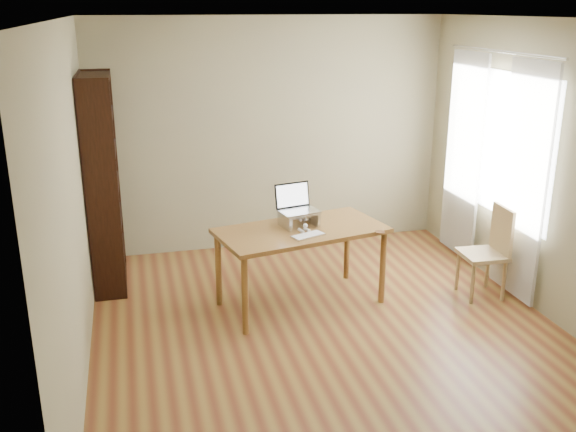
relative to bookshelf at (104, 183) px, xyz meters
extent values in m
cube|color=brown|center=(1.83, -1.55, -1.06)|extent=(4.00, 4.50, 0.02)
cube|color=silver|center=(1.83, -1.55, 1.56)|extent=(4.00, 4.50, 0.02)
cube|color=#938D63|center=(1.83, 0.71, 0.25)|extent=(4.00, 0.02, 2.60)
cube|color=#938D63|center=(1.83, -3.81, 0.25)|extent=(4.00, 0.02, 2.60)
cube|color=#938D63|center=(-0.18, -1.55, 0.25)|extent=(0.02, 4.50, 2.60)
cube|color=#938D63|center=(3.84, -1.55, 0.25)|extent=(0.02, 4.50, 2.60)
cube|color=white|center=(3.81, -0.75, 0.35)|extent=(0.01, 1.80, 1.40)
cube|color=black|center=(-0.01, -0.43, 0.00)|extent=(0.30, 0.04, 2.10)
cube|color=black|center=(-0.01, 0.43, 0.00)|extent=(0.30, 0.04, 2.10)
cube|color=black|center=(-0.15, 0.00, 0.00)|extent=(0.02, 0.90, 2.10)
cube|color=black|center=(-0.01, 0.00, -1.02)|extent=(0.30, 0.84, 0.02)
cube|color=black|center=(0.02, 0.00, -0.85)|extent=(0.20, 0.78, 0.28)
cube|color=black|center=(-0.01, 0.00, -0.68)|extent=(0.30, 0.84, 0.03)
cube|color=black|center=(0.02, 0.00, -0.51)|extent=(0.20, 0.78, 0.28)
cube|color=black|center=(-0.01, 0.00, -0.34)|extent=(0.30, 0.84, 0.02)
cube|color=black|center=(0.02, 0.00, -0.17)|extent=(0.20, 0.78, 0.28)
cube|color=black|center=(-0.01, 0.00, 0.00)|extent=(0.30, 0.84, 0.02)
cube|color=black|center=(0.02, 0.00, 0.17)|extent=(0.20, 0.78, 0.28)
cube|color=black|center=(-0.01, 0.00, 0.34)|extent=(0.30, 0.84, 0.02)
cube|color=black|center=(0.02, 0.00, 0.51)|extent=(0.20, 0.78, 0.28)
cube|color=black|center=(-0.01, 0.00, 0.68)|extent=(0.30, 0.84, 0.02)
cube|color=black|center=(0.02, 0.00, 0.85)|extent=(0.20, 0.78, 0.28)
cube|color=black|center=(-0.01, 0.00, 1.02)|extent=(0.30, 0.84, 0.03)
cube|color=silver|center=(3.75, -1.30, 0.10)|extent=(0.03, 0.70, 2.20)
cube|color=silver|center=(3.75, -0.20, 0.10)|extent=(0.03, 0.70, 2.20)
cylinder|color=silver|center=(3.75, -0.75, 1.23)|extent=(0.03, 1.90, 0.03)
cube|color=brown|center=(1.74, -0.95, -0.32)|extent=(1.65, 1.07, 0.04)
cylinder|color=brown|center=(1.04, -0.63, -0.70)|extent=(0.06, 0.06, 0.71)
cylinder|color=brown|center=(2.44, -0.63, -0.70)|extent=(0.06, 0.06, 0.71)
cylinder|color=brown|center=(1.04, -1.27, -0.70)|extent=(0.06, 0.06, 0.71)
cylinder|color=brown|center=(2.44, -1.27, -0.70)|extent=(0.06, 0.06, 0.71)
cube|color=silver|center=(1.60, -0.87, -0.24)|extent=(0.03, 0.25, 0.12)
cube|color=silver|center=(1.89, -0.87, -0.24)|extent=(0.03, 0.25, 0.12)
cube|color=silver|center=(1.74, -0.87, -0.17)|extent=(0.32, 0.25, 0.01)
cube|color=silver|center=(1.74, -0.87, -0.16)|extent=(0.39, 0.31, 0.02)
cube|color=black|center=(1.74, -0.73, -0.04)|extent=(0.35, 0.12, 0.23)
cube|color=white|center=(1.74, -0.73, -0.04)|extent=(0.32, 0.11, 0.20)
cube|color=silver|center=(1.75, -1.17, -0.29)|extent=(0.33, 0.23, 0.02)
cube|color=white|center=(1.75, -1.17, -0.28)|extent=(0.30, 0.20, 0.00)
cylinder|color=brown|center=(2.40, -1.22, -0.30)|extent=(0.09, 0.09, 0.01)
ellipsoid|color=#4F473E|center=(1.71, -0.84, -0.24)|extent=(0.16, 0.35, 0.12)
ellipsoid|color=#4F473E|center=(1.71, -0.73, -0.24)|extent=(0.14, 0.15, 0.11)
ellipsoid|color=#4F473E|center=(1.71, -1.03, -0.22)|extent=(0.09, 0.09, 0.09)
ellipsoid|color=white|center=(1.71, -0.99, -0.25)|extent=(0.08, 0.08, 0.07)
sphere|color=white|center=(1.71, -1.06, -0.23)|extent=(0.04, 0.04, 0.04)
cone|color=#4F473E|center=(1.68, -1.02, -0.18)|extent=(0.03, 0.04, 0.04)
cone|color=#4F473E|center=(1.74, -1.02, -0.18)|extent=(0.03, 0.04, 0.04)
cylinder|color=white|center=(1.68, -1.04, -0.29)|extent=(0.03, 0.08, 0.03)
cylinder|color=white|center=(1.74, -1.04, -0.29)|extent=(0.03, 0.08, 0.03)
cylinder|color=#4F473E|center=(1.80, -0.71, -0.28)|extent=(0.12, 0.19, 0.03)
cube|color=tan|center=(3.47, -1.20, -0.63)|extent=(0.41, 0.41, 0.04)
cylinder|color=tan|center=(3.32, -1.36, -0.84)|extent=(0.04, 0.04, 0.42)
cylinder|color=tan|center=(3.63, -1.36, -0.84)|extent=(0.04, 0.04, 0.42)
cylinder|color=tan|center=(3.32, -1.04, -0.84)|extent=(0.04, 0.04, 0.42)
cylinder|color=tan|center=(3.63, -1.04, -0.84)|extent=(0.04, 0.04, 0.42)
cube|color=tan|center=(3.65, -1.20, -0.39)|extent=(0.05, 0.38, 0.47)
camera|label=1|loc=(0.28, -6.29, 1.64)|focal=40.00mm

